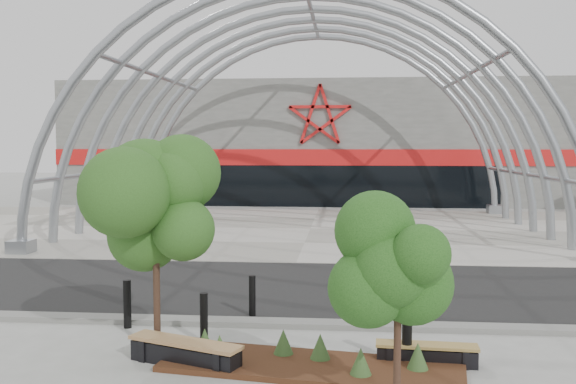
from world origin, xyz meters
name	(u,v)px	position (x,y,z in m)	size (l,w,h in m)	color
ground	(272,322)	(0.00, 0.00, 0.00)	(140.00, 140.00, 0.00)	gray
road	(286,287)	(0.00, 3.50, 0.01)	(140.00, 7.00, 0.02)	black
forecourt	(310,229)	(0.00, 15.50, 0.02)	(60.00, 17.00, 0.04)	gray
kerb	(270,323)	(0.00, -0.25, 0.06)	(60.00, 0.50, 0.12)	slate
arena_building	(324,143)	(0.00, 33.45, 3.99)	(34.00, 15.24, 8.00)	#62625E
vault_canopy	(310,229)	(0.00, 15.50, 0.02)	(20.80, 15.80, 20.36)	#91969B
planting_bed	(308,361)	(0.96, -2.83, 0.13)	(5.46, 2.42, 0.56)	black
street_tree_0	(155,200)	(-1.92, -2.23, 2.92)	(1.78, 1.78, 4.06)	black
street_tree_1	(398,266)	(2.36, -4.86, 2.25)	(1.32, 1.32, 3.13)	#321A12
bench_0	(185,353)	(-1.22, -2.88, 0.22)	(2.21, 1.25, 0.46)	black
bench_1	(427,355)	(3.08, -2.44, 0.18)	(1.83, 0.51, 0.38)	black
bollard_0	(127,304)	(-3.04, -0.68, 0.52)	(0.17, 0.17, 1.04)	black
bollard_1	(252,296)	(-0.50, 0.45, 0.47)	(0.15, 0.15, 0.95)	black
bollard_2	(204,318)	(-1.18, -1.52, 0.50)	(0.16, 0.16, 1.00)	black
bollard_3	(407,334)	(2.72, -2.49, 0.56)	(0.18, 0.18, 1.13)	black
bollard_4	(385,300)	(2.49, 0.19, 0.52)	(0.17, 0.17, 1.04)	black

